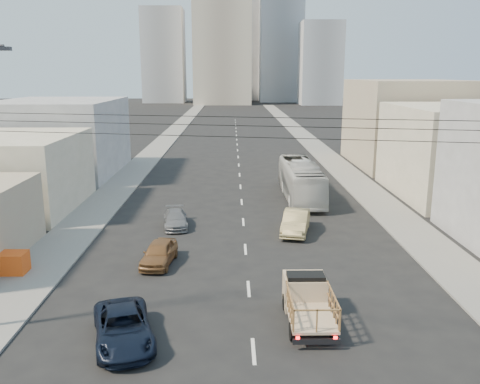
{
  "coord_description": "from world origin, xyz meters",
  "views": [
    {
      "loc": [
        -0.84,
        -16.21,
        10.79
      ],
      "look_at": [
        -0.33,
        14.86,
        3.5
      ],
      "focal_mm": 38.0,
      "sensor_mm": 36.0,
      "label": 1
    }
  ],
  "objects_px": {
    "sedan_tan": "(296,222)",
    "crate_stack": "(10,263)",
    "city_bus": "(301,180)",
    "sedan_grey": "(176,219)",
    "flatbed_pickup": "(308,299)",
    "sedan_brown": "(159,253)",
    "navy_pickup": "(123,327)"
  },
  "relations": [
    {
      "from": "city_bus",
      "to": "sedan_grey",
      "type": "relative_size",
      "value": 2.92
    },
    {
      "from": "city_bus",
      "to": "sedan_brown",
      "type": "bearing_deg",
      "value": -123.59
    },
    {
      "from": "flatbed_pickup",
      "to": "sedan_grey",
      "type": "xyz_separation_m",
      "value": [
        -7.41,
        14.44,
        -0.51
      ]
    },
    {
      "from": "sedan_tan",
      "to": "sedan_grey",
      "type": "xyz_separation_m",
      "value": [
        -8.47,
        1.53,
        -0.19
      ]
    },
    {
      "from": "sedan_grey",
      "to": "crate_stack",
      "type": "relative_size",
      "value": 2.23
    },
    {
      "from": "sedan_tan",
      "to": "crate_stack",
      "type": "xyz_separation_m",
      "value": [
        -16.57,
        -7.25,
        -0.09
      ]
    },
    {
      "from": "city_bus",
      "to": "crate_stack",
      "type": "bearing_deg",
      "value": -137.09
    },
    {
      "from": "flatbed_pickup",
      "to": "city_bus",
      "type": "bearing_deg",
      "value": 83.25
    },
    {
      "from": "sedan_brown",
      "to": "sedan_tan",
      "type": "height_order",
      "value": "sedan_tan"
    },
    {
      "from": "city_bus",
      "to": "navy_pickup",
      "type": "bearing_deg",
      "value": -113.6
    },
    {
      "from": "sedan_tan",
      "to": "crate_stack",
      "type": "bearing_deg",
      "value": -143.79
    },
    {
      "from": "city_bus",
      "to": "sedan_tan",
      "type": "xyz_separation_m",
      "value": [
        -1.64,
        -9.9,
        -0.86
      ]
    },
    {
      "from": "sedan_brown",
      "to": "navy_pickup",
      "type": "bearing_deg",
      "value": -85.0
    },
    {
      "from": "city_bus",
      "to": "sedan_grey",
      "type": "distance_m",
      "value": 13.16
    },
    {
      "from": "flatbed_pickup",
      "to": "city_bus",
      "type": "height_order",
      "value": "city_bus"
    },
    {
      "from": "sedan_brown",
      "to": "crate_stack",
      "type": "bearing_deg",
      "value": -162.96
    },
    {
      "from": "flatbed_pickup",
      "to": "sedan_grey",
      "type": "height_order",
      "value": "flatbed_pickup"
    },
    {
      "from": "city_bus",
      "to": "crate_stack",
      "type": "distance_m",
      "value": 25.03
    },
    {
      "from": "sedan_tan",
      "to": "sedan_grey",
      "type": "relative_size",
      "value": 1.17
    },
    {
      "from": "sedan_brown",
      "to": "crate_stack",
      "type": "height_order",
      "value": "sedan_brown"
    },
    {
      "from": "city_bus",
      "to": "sedan_brown",
      "type": "distance_m",
      "value": 18.77
    },
    {
      "from": "sedan_brown",
      "to": "sedan_grey",
      "type": "distance_m",
      "value": 7.32
    },
    {
      "from": "flatbed_pickup",
      "to": "sedan_grey",
      "type": "bearing_deg",
      "value": 117.16
    },
    {
      "from": "sedan_brown",
      "to": "crate_stack",
      "type": "xyz_separation_m",
      "value": [
        -7.94,
        -1.47,
        0.02
      ]
    },
    {
      "from": "flatbed_pickup",
      "to": "sedan_brown",
      "type": "xyz_separation_m",
      "value": [
        -7.57,
        7.12,
        -0.42
      ]
    },
    {
      "from": "city_bus",
      "to": "sedan_tan",
      "type": "distance_m",
      "value": 10.07
    },
    {
      "from": "sedan_grey",
      "to": "crate_stack",
      "type": "distance_m",
      "value": 11.95
    },
    {
      "from": "crate_stack",
      "to": "navy_pickup",
      "type": "bearing_deg",
      "value": -43.63
    },
    {
      "from": "sedan_tan",
      "to": "sedan_brown",
      "type": "bearing_deg",
      "value": -133.58
    },
    {
      "from": "city_bus",
      "to": "flatbed_pickup",
      "type": "bearing_deg",
      "value": -97.13
    },
    {
      "from": "flatbed_pickup",
      "to": "sedan_grey",
      "type": "relative_size",
      "value": 1.1
    },
    {
      "from": "navy_pickup",
      "to": "city_bus",
      "type": "distance_m",
      "value": 26.67
    }
  ]
}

